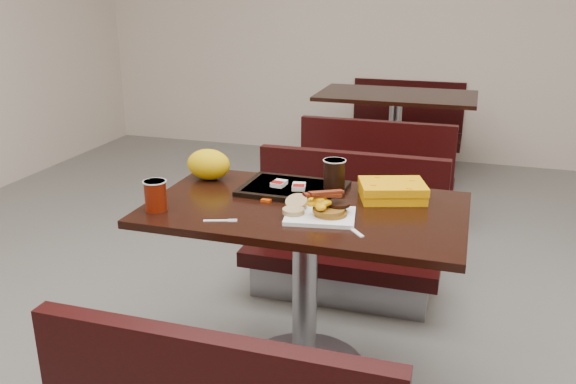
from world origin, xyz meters
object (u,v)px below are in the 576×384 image
(pancake_stack, at_px, (331,211))
(coffee_cup_near, at_px, (156,196))
(bench_far_s, at_px, (380,167))
(table_far, at_px, (394,141))
(hashbrown_sleeve_right, at_px, (299,187))
(bench_far_n, at_px, (405,124))
(hashbrown_sleeve_left, at_px, (279,184))
(clamshell, at_px, (392,191))
(fork, at_px, (216,221))
(knife, at_px, (350,227))
(tray, at_px, (293,189))
(coffee_cup_far, at_px, (334,174))
(table_near, at_px, (305,293))
(paper_bag, at_px, (209,164))
(platter, at_px, (320,216))
(bench_near_n, at_px, (342,232))

(pancake_stack, relative_size, coffee_cup_near, 1.06)
(bench_far_s, bearing_deg, table_far, 90.00)
(table_far, xyz_separation_m, hashbrown_sleeve_right, (-0.07, -2.47, 0.40))
(bench_far_n, xyz_separation_m, hashbrown_sleeve_left, (-0.15, -3.15, 0.42))
(bench_far_n, relative_size, clamshell, 4.01)
(bench_far_s, xyz_separation_m, fork, (-0.27, -2.15, 0.39))
(knife, bearing_deg, hashbrown_sleeve_right, -177.01)
(bench_far_n, distance_m, hashbrown_sleeve_left, 3.19)
(table_far, height_order, bench_far_s, table_far)
(bench_far_s, height_order, tray, tray)
(coffee_cup_near, bearing_deg, pancake_stack, 9.90)
(fork, bearing_deg, coffee_cup_far, 33.21)
(table_near, relative_size, table_far, 1.00)
(bench_far_s, height_order, hashbrown_sleeve_right, hashbrown_sleeve_right)
(bench_far_n, relative_size, tray, 2.41)
(bench_far_s, height_order, paper_bag, paper_bag)
(bench_far_s, distance_m, coffee_cup_far, 1.78)
(bench_far_s, distance_m, clamshell, 1.80)
(coffee_cup_near, xyz_separation_m, hashbrown_sleeve_right, (0.46, 0.34, -0.03))
(platter, height_order, coffee_cup_near, coffee_cup_near)
(fork, distance_m, coffee_cup_far, 0.55)
(table_far, height_order, hashbrown_sleeve_left, hashbrown_sleeve_left)
(table_far, distance_m, knife, 2.80)
(fork, xyz_separation_m, tray, (0.17, 0.40, 0.01))
(bench_far_n, bearing_deg, bench_near_n, -90.00)
(bench_far_s, relative_size, bench_far_n, 1.00)
(pancake_stack, bearing_deg, bench_far_n, 92.02)
(table_near, height_order, bench_far_s, table_near)
(table_near, relative_size, tray, 2.90)
(bench_far_n, xyz_separation_m, clamshell, (0.30, -3.12, 0.42))
(fork, height_order, hashbrown_sleeve_right, hashbrown_sleeve_right)
(bench_far_s, bearing_deg, knife, -84.31)
(table_near, height_order, clamshell, clamshell)
(bench_far_n, relative_size, coffee_cup_near, 8.77)
(paper_bag, bearing_deg, bench_near_n, 45.66)
(table_near, relative_size, pancake_stack, 9.90)
(bench_far_n, relative_size, paper_bag, 5.26)
(tray, relative_size, coffee_cup_far, 3.49)
(knife, bearing_deg, bench_near_n, 153.98)
(coffee_cup_far, bearing_deg, paper_bag, 178.16)
(bench_far_n, distance_m, coffee_cup_near, 3.58)
(coffee_cup_far, distance_m, paper_bag, 0.56)
(hashbrown_sleeve_left, xyz_separation_m, coffee_cup_far, (0.22, 0.03, 0.05))
(hashbrown_sleeve_right, xyz_separation_m, clamshell, (0.37, 0.04, 0.00))
(hashbrown_sleeve_right, bearing_deg, paper_bag, 159.54)
(bench_far_s, height_order, knife, knife)
(table_far, height_order, platter, platter)
(bench_far_s, distance_m, tray, 1.79)
(coffee_cup_near, relative_size, coffee_cup_far, 0.96)
(bench_far_s, bearing_deg, fork, -97.04)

